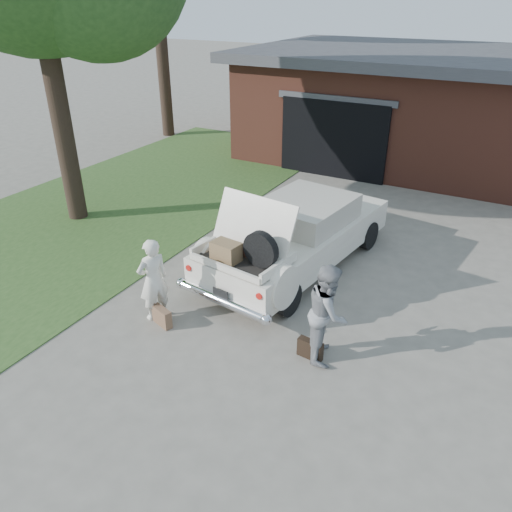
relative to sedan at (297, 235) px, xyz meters
The scene contains 8 objects.
ground 2.53m from the sedan, 87.72° to the right, with size 90.00×90.00×0.00m, color gray.
grass_strip 5.48m from the sedan, behind, with size 6.00×16.00×0.02m, color #2D4C1E.
house 9.16m from the sedan, 83.20° to the left, with size 12.80×7.80×3.30m.
sedan is the anchor object (origin of this frame).
woman_left 3.05m from the sedan, 115.58° to the right, with size 0.53×0.35×1.46m, color white.
woman_right 2.80m from the sedan, 56.03° to the right, with size 0.75×0.59×1.55m, color gray.
suitcase_left 3.13m from the sedan, 110.72° to the right, with size 0.41×0.13×0.32m, color brown.
suitcase_right 2.90m from the sedan, 60.82° to the right, with size 0.39×0.13×0.30m, color black.
Camera 1 is at (3.44, -5.67, 4.91)m, focal length 35.00 mm.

